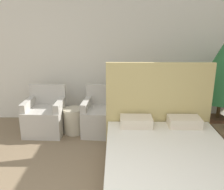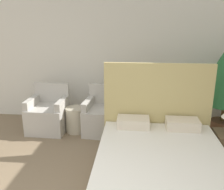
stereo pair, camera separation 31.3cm
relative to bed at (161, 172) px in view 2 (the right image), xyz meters
name	(u,v)px [view 2 (the right image)]	position (x,y,z in m)	size (l,w,h in m)	color
wall_back	(95,49)	(-1.15, 2.38, 1.15)	(10.00, 0.06, 2.90)	silver
bed	(161,172)	(0.00, 0.00, 0.00)	(1.59, 2.12, 1.43)	#8C7A5B
armchair_near_window_left	(48,116)	(-1.94, 1.62, -0.01)	(0.70, 0.64, 0.86)	#B7B2A8
armchair_near_window_right	(104,118)	(-0.89, 1.62, -0.01)	(0.74, 0.69, 0.86)	#B7B2A8
side_table	(76,120)	(-1.42, 1.63, -0.07)	(0.37, 0.37, 0.47)	#B7AD93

